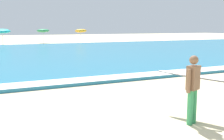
% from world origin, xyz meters
% --- Properties ---
extents(surf_foam, '(120.00, 1.21, 0.01)m').
position_xyz_m(surf_foam, '(0.00, 6.34, 0.15)').
color(surf_foam, white).
rests_on(surf_foam, sea).
extents(surfer_with_board, '(1.37, 2.66, 1.73)m').
position_xyz_m(surfer_with_board, '(3.02, 0.20, 1.03)').
color(surfer_with_board, '#338E56').
rests_on(surfer_with_board, ground).
extents(beach_umbrella_2, '(2.17, 2.20, 2.18)m').
position_xyz_m(beach_umbrella_2, '(1.93, 36.46, 1.82)').
color(beach_umbrella_2, beige).
rests_on(beach_umbrella_2, ground).
extents(beach_umbrella_3, '(1.81, 1.84, 2.13)m').
position_xyz_m(beach_umbrella_3, '(7.59, 37.23, 1.83)').
color(beach_umbrella_3, beige).
rests_on(beach_umbrella_3, ground).
extents(beach_umbrella_4, '(1.73, 1.76, 2.12)m').
position_xyz_m(beach_umbrella_4, '(12.86, 35.74, 1.80)').
color(beach_umbrella_4, beige).
rests_on(beach_umbrella_4, ground).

